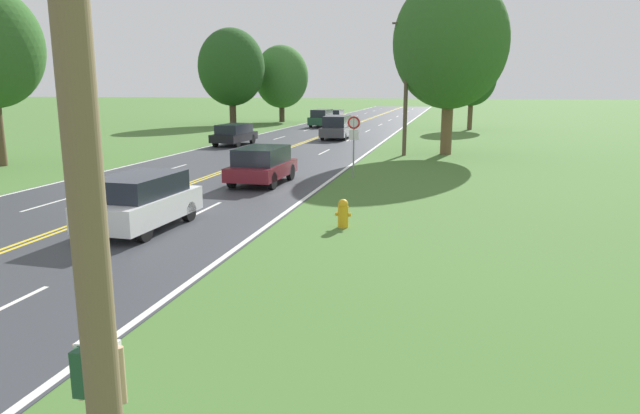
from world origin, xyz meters
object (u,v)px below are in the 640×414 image
(traffic_sign, at_px, (354,131))
(tree_mid_treeline, at_px, (472,78))
(tree_far_back, at_px, (231,67))
(car_black_hatchback_mid_far, at_px, (234,134))
(car_dark_grey_van_receding, at_px, (337,127))
(car_white_hatchback_approaching, at_px, (141,201))
(fire_hydrant, at_px, (343,213))
(car_dark_green_suv_distant, at_px, (322,118))
(car_champagne_hatchback_horizon, at_px, (335,116))
(hitchhiker_person, at_px, (99,377))
(car_maroon_hatchback_mid_near, at_px, (262,164))
(tree_left_verge, at_px, (281,77))
(tree_right_cluster, at_px, (451,43))

(traffic_sign, relative_size, tree_mid_treeline, 0.37)
(tree_far_back, distance_m, car_black_hatchback_mid_far, 22.70)
(car_dark_grey_van_receding, bearing_deg, car_white_hatchback_approaching, -0.33)
(fire_hydrant, xyz_separation_m, car_dark_green_suv_distant, (-10.42, 41.42, 0.50))
(car_black_hatchback_mid_far, bearing_deg, car_champagne_hatchback_horizon, -0.86)
(hitchhiker_person, height_order, car_dark_green_suv_distant, car_dark_green_suv_distant)
(fire_hydrant, bearing_deg, car_maroon_hatchback_mid_near, 125.68)
(tree_mid_treeline, bearing_deg, traffic_sign, -100.04)
(tree_far_back, xyz_separation_m, car_black_hatchback_mid_far, (8.33, -20.45, -5.26))
(fire_hydrant, distance_m, tree_left_verge, 51.80)
(car_black_hatchback_mid_far, xyz_separation_m, car_dark_grey_van_receding, (6.04, 6.56, 0.13))
(car_black_hatchback_mid_far, distance_m, car_dark_grey_van_receding, 8.91)
(car_dark_grey_van_receding, height_order, car_champagne_hatchback_horizon, car_dark_grey_van_receding)
(traffic_sign, distance_m, car_black_hatchback_mid_far, 16.63)
(tree_far_back, bearing_deg, car_champagne_hatchback_horizon, 31.97)
(car_black_hatchback_mid_far, xyz_separation_m, car_dark_green_suv_distant, (1.72, 19.62, 0.12))
(fire_hydrant, relative_size, car_white_hatchback_approaching, 0.21)
(tree_left_verge, height_order, car_white_hatchback_approaching, tree_left_verge)
(tree_mid_treeline, relative_size, car_champagne_hatchback_horizon, 1.97)
(traffic_sign, xyz_separation_m, tree_far_back, (-19.12, 33.03, 3.95))
(fire_hydrant, relative_size, car_maroon_hatchback_mid_near, 0.21)
(car_maroon_hatchback_mid_near, relative_size, car_dark_grey_van_receding, 0.84)
(tree_right_cluster, height_order, car_dark_green_suv_distant, tree_right_cluster)
(tree_right_cluster, bearing_deg, tree_far_back, 135.56)
(tree_far_back, height_order, car_black_hatchback_mid_far, tree_far_back)
(car_maroon_hatchback_mid_near, height_order, car_dark_grey_van_receding, car_dark_grey_van_receding)
(car_black_hatchback_mid_far, relative_size, car_dark_grey_van_receding, 0.92)
(hitchhiker_person, height_order, tree_right_cluster, tree_right_cluster)
(tree_left_verge, xyz_separation_m, car_dark_green_suv_distant, (6.53, -7.29, -4.25))
(tree_mid_treeline, xyz_separation_m, car_black_hatchback_mid_far, (-16.44, -19.32, -4.07))
(tree_mid_treeline, relative_size, car_dark_grey_van_receding, 1.58)
(tree_right_cluster, height_order, car_black_hatchback_mid_far, tree_right_cluster)
(tree_right_cluster, relative_size, car_black_hatchback_mid_far, 2.41)
(fire_hydrant, distance_m, tree_mid_treeline, 41.59)
(hitchhiker_person, bearing_deg, car_dark_grey_van_receding, 4.04)
(traffic_sign, distance_m, car_champagne_hatchback_horizon, 40.31)
(tree_left_verge, relative_size, car_black_hatchback_mid_far, 2.00)
(tree_mid_treeline, bearing_deg, fire_hydrant, -95.96)
(hitchhiker_person, bearing_deg, tree_left_verge, 11.31)
(hitchhiker_person, xyz_separation_m, car_maroon_hatchback_mid_near, (-4.38, 17.91, -0.19))
(car_champagne_hatchback_horizon, bearing_deg, tree_far_back, 122.98)
(tree_left_verge, height_order, tree_far_back, tree_far_back)
(tree_right_cluster, relative_size, car_white_hatchback_approaching, 2.59)
(tree_far_back, bearing_deg, traffic_sign, -59.94)
(car_dark_grey_van_receding, relative_size, car_champagne_hatchback_horizon, 1.25)
(tree_mid_treeline, height_order, tree_far_back, tree_far_back)
(car_black_hatchback_mid_far, xyz_separation_m, car_champagne_hatchback_horizon, (1.59, 26.65, -0.01))
(car_dark_green_suv_distant, height_order, car_champagne_hatchback_horizon, car_dark_green_suv_distant)
(car_dark_grey_van_receding, bearing_deg, tree_left_verge, -153.15)
(traffic_sign, bearing_deg, car_maroon_hatchback_mid_near, -144.58)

